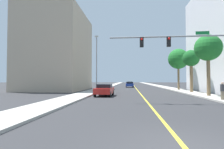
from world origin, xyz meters
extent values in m
plane|color=#2D2D30|center=(0.00, 42.00, 0.00)|extent=(192.00, 192.00, 0.00)
cube|color=#B2ADA3|center=(-7.48, 42.00, 0.07)|extent=(2.73, 168.00, 0.15)
cube|color=#B2ADA3|center=(7.48, 42.00, 0.07)|extent=(2.73, 168.00, 0.15)
cube|color=yellow|center=(0.00, 42.00, 0.00)|extent=(0.16, 144.00, 0.01)
cube|color=tan|center=(-15.27, 27.80, 7.29)|extent=(10.47, 14.08, 14.57)
cylinder|color=gray|center=(1.63, 10.23, 5.63)|extent=(9.77, 0.14, 0.14)
cube|color=black|center=(1.80, 10.23, 5.18)|extent=(0.32, 0.24, 0.84)
sphere|color=red|center=(1.80, 10.09, 5.43)|extent=(0.20, 0.20, 0.20)
cube|color=black|center=(-0.48, 10.23, 5.18)|extent=(0.32, 0.24, 0.84)
sphere|color=red|center=(-0.48, 10.09, 5.43)|extent=(0.20, 0.20, 0.20)
cube|color=#147233|center=(4.56, 10.23, 5.88)|extent=(1.10, 0.04, 0.28)
cylinder|color=gray|center=(-6.62, 22.25, 4.38)|extent=(0.16, 0.16, 8.47)
cube|color=beige|center=(-6.62, 22.25, 8.77)|extent=(0.56, 0.28, 0.20)
cylinder|color=brown|center=(7.42, 15.98, 2.88)|extent=(0.39, 0.39, 5.46)
sphere|color=#1E6B28|center=(7.42, 15.98, 5.61)|extent=(2.98, 2.98, 2.98)
cone|color=#1E6B28|center=(8.30, 16.13, 5.41)|extent=(0.64, 1.60, 1.25)
cone|color=#1E6B28|center=(7.64, 16.85, 5.41)|extent=(1.44, 0.72, 1.62)
cone|color=#1E6B28|center=(6.74, 16.57, 5.41)|extent=(1.10, 1.18, 1.48)
cone|color=#1E6B28|center=(6.66, 15.50, 5.41)|extent=(1.13, 1.57, 1.58)
cone|color=#1E6B28|center=(7.77, 15.15, 5.41)|extent=(1.48, 0.93, 1.58)
cylinder|color=brown|center=(7.62, 22.19, 2.66)|extent=(0.44, 0.44, 5.02)
sphere|color=#195B23|center=(7.62, 22.19, 5.17)|extent=(2.42, 2.42, 2.42)
cone|color=#195B23|center=(8.35, 22.21, 4.97)|extent=(0.47, 1.30, 1.05)
cone|color=#195B23|center=(7.61, 22.91, 4.97)|extent=(1.27, 0.46, 1.35)
cone|color=#195B23|center=(6.90, 22.18, 4.97)|extent=(0.45, 1.11, 1.25)
cone|color=#195B23|center=(7.75, 21.47, 4.97)|extent=(1.28, 0.62, 1.23)
cylinder|color=brown|center=(7.44, 28.39, 2.97)|extent=(0.35, 0.35, 5.64)
sphere|color=#1E6B28|center=(7.44, 28.39, 5.79)|extent=(3.67, 3.67, 3.67)
cone|color=#1E6B28|center=(8.53, 28.22, 5.59)|extent=(0.61, 1.42, 1.66)
cone|color=#1E6B28|center=(7.94, 29.37, 5.59)|extent=(1.48, 1.03, 1.55)
cone|color=#1E6B28|center=(6.88, 29.34, 5.59)|extent=(1.72, 1.27, 1.92)
cone|color=#1E6B28|center=(6.34, 28.28, 5.59)|extent=(0.57, 1.54, 1.68)
cone|color=#1E6B28|center=(7.03, 27.37, 5.59)|extent=(1.65, 0.98, 1.74)
cone|color=#1E6B28|center=(7.81, 27.36, 5.59)|extent=(1.66, 0.93, 1.87)
cube|color=red|center=(-4.53, 16.03, 0.66)|extent=(2.03, 3.99, 0.67)
cube|color=black|center=(-4.52, 16.20, 1.21)|extent=(1.73, 1.84, 0.43)
cylinder|color=black|center=(-3.73, 14.59, 0.32)|extent=(0.24, 0.65, 0.64)
cylinder|color=black|center=(-5.42, 14.64, 0.32)|extent=(0.24, 0.65, 0.64)
cylinder|color=black|center=(-3.63, 17.41, 0.32)|extent=(0.24, 0.65, 0.64)
cylinder|color=black|center=(-5.33, 17.47, 0.32)|extent=(0.24, 0.65, 0.64)
cube|color=#1E389E|center=(-1.44, 41.30, 0.66)|extent=(1.99, 3.92, 0.67)
cube|color=black|center=(-1.44, 41.38, 1.21)|extent=(1.73, 2.01, 0.42)
cylinder|color=black|center=(-2.32, 42.69, 0.32)|extent=(0.23, 0.64, 0.64)
cylinder|color=black|center=(-0.59, 42.71, 0.32)|extent=(0.23, 0.64, 0.64)
cylinder|color=black|center=(-2.29, 39.89, 0.32)|extent=(0.23, 0.64, 0.64)
cylinder|color=black|center=(-0.55, 39.92, 0.32)|extent=(0.23, 0.64, 0.64)
cube|color=#BCBCC1|center=(-1.36, 50.89, 0.66)|extent=(1.87, 4.43, 0.67)
cube|color=black|center=(-1.36, 50.91, 1.21)|extent=(1.64, 2.02, 0.43)
cylinder|color=black|center=(-2.19, 52.55, 0.32)|extent=(0.22, 0.64, 0.64)
cylinder|color=black|center=(-0.54, 52.55, 0.32)|extent=(0.22, 0.64, 0.64)
cylinder|color=black|center=(-2.18, 49.22, 0.32)|extent=(0.22, 0.64, 0.64)
cylinder|color=black|center=(-0.53, 49.23, 0.32)|extent=(0.22, 0.64, 0.64)
cylinder|color=#726651|center=(6.84, 11.78, 0.54)|extent=(0.32, 0.32, 0.77)
cylinder|color=#333338|center=(6.84, 11.78, 1.23)|extent=(0.38, 0.38, 0.61)
sphere|color=tan|center=(6.84, 11.78, 1.64)|extent=(0.21, 0.21, 0.21)
camera|label=1|loc=(-1.58, -5.29, 1.94)|focal=28.71mm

